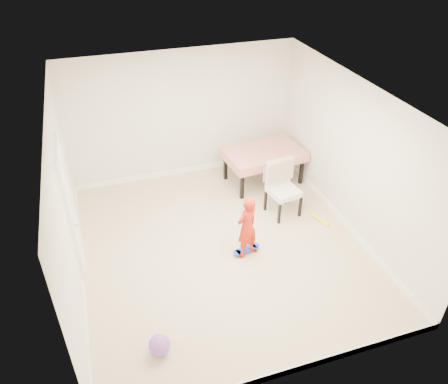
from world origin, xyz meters
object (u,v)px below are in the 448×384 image
object	(u,v)px
dining_chair	(284,190)
skateboard	(246,250)
child	(247,229)
balloon	(159,345)
dining_table	(263,166)

from	to	relation	value
dining_chair	skateboard	xyz separation A→B (m)	(-1.00, -0.81, -0.47)
skateboard	child	distance (m)	0.51
balloon	dining_table	bearing A→B (deg)	50.46
skateboard	balloon	xyz separation A→B (m)	(-1.71, -1.44, 0.10)
dining_table	skateboard	size ratio (longest dim) A/B	3.08
child	skateboard	bearing A→B (deg)	-141.55
dining_table	balloon	xyz separation A→B (m)	(-2.79, -3.38, -0.21)
dining_table	skateboard	xyz separation A→B (m)	(-1.08, -1.94, -0.32)
child	balloon	distance (m)	2.22
dining_chair	child	bearing A→B (deg)	-150.13
dining_table	balloon	world-z (taller)	dining_table
dining_table	child	size ratio (longest dim) A/B	1.40
dining_table	dining_chair	distance (m)	1.15
child	balloon	world-z (taller)	child
dining_chair	skateboard	size ratio (longest dim) A/B	2.08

